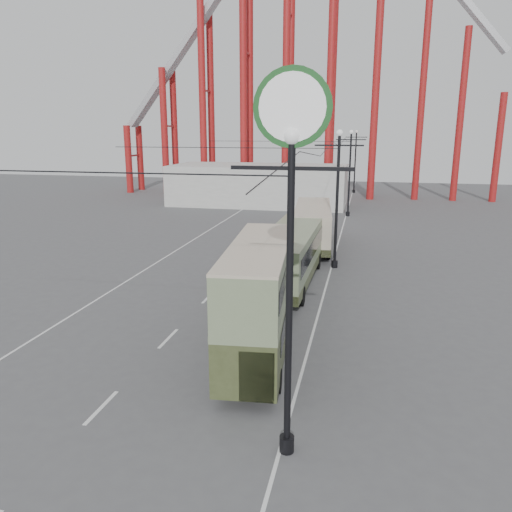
% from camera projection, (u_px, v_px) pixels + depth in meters
% --- Properties ---
extents(ground, '(160.00, 160.00, 0.00)m').
position_uv_depth(ground, '(153.00, 383.00, 18.81)').
color(ground, '#4D4D4F').
rests_on(ground, ground).
extents(road_markings, '(12.52, 120.00, 0.01)m').
position_uv_depth(road_markings, '(250.00, 257.00, 37.64)').
color(road_markings, silver).
rests_on(road_markings, ground).
extents(lamp_post_near, '(3.20, 0.44, 10.80)m').
position_uv_depth(lamp_post_near, '(291.00, 185.00, 12.87)').
color(lamp_post_near, black).
rests_on(lamp_post_near, ground).
extents(lamp_post_mid, '(3.20, 0.44, 9.32)m').
position_uv_depth(lamp_post_mid, '(337.00, 200.00, 33.53)').
color(lamp_post_mid, black).
rests_on(lamp_post_mid, ground).
extents(lamp_post_far, '(3.20, 0.44, 9.32)m').
position_uv_depth(lamp_post_far, '(350.00, 174.00, 54.36)').
color(lamp_post_far, black).
rests_on(lamp_post_far, ground).
extents(lamp_post_distant, '(3.20, 0.44, 9.32)m').
position_uv_depth(lamp_post_distant, '(355.00, 162.00, 75.19)').
color(lamp_post_distant, black).
rests_on(lamp_post_distant, ground).
extents(roller_coaster, '(52.95, 5.00, 55.48)m').
position_uv_depth(roller_coaster, '(300.00, 27.00, 67.60)').
color(roller_coaster, maroon).
rests_on(roller_coaster, ground).
extents(fairground_shed, '(22.00, 10.00, 5.00)m').
position_uv_depth(fairground_shed, '(259.00, 185.00, 63.96)').
color(fairground_shed, '#ADACA7').
rests_on(fairground_shed, ground).
extents(double_decker_bus, '(3.10, 9.21, 4.86)m').
position_uv_depth(double_decker_bus, '(259.00, 295.00, 20.36)').
color(double_decker_bus, '#394022').
rests_on(double_decker_bus, ground).
extents(single_decker_green, '(2.95, 12.02, 3.39)m').
position_uv_depth(single_decker_green, '(292.00, 253.00, 30.72)').
color(single_decker_green, gray).
rests_on(single_decker_green, ground).
extents(single_decker_cream, '(3.80, 11.16, 3.40)m').
position_uv_depth(single_decker_cream, '(313.00, 225.00, 39.95)').
color(single_decker_cream, '#C2B49C').
rests_on(single_decker_cream, ground).
extents(pedestrian, '(0.71, 0.52, 1.82)m').
position_uv_depth(pedestrian, '(221.00, 326.00, 21.93)').
color(pedestrian, black).
rests_on(pedestrian, ground).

